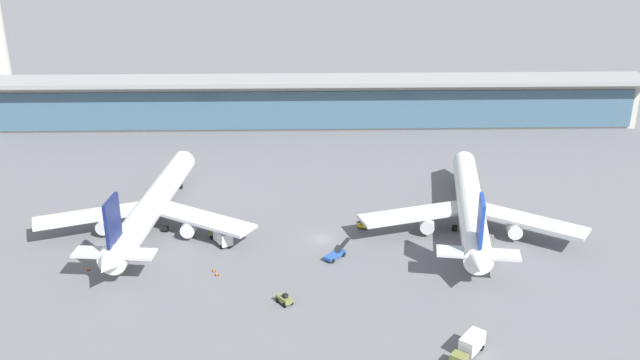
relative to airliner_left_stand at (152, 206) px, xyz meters
The scene contains 12 objects.
ground_plane 35.69m from the airliner_left_stand, ahead, with size 1200.00×1200.00×0.00m, color slate.
airliner_left_stand is the anchor object (origin of this frame).
airliner_centre_stand 65.56m from the airliner_left_stand, ahead, with size 45.19×59.36×15.84m.
service_truck_near_nose_yellow 44.23m from the airliner_left_stand, ahead, with size 3.97×6.77×2.70m.
service_truck_under_wing_olive 16.87m from the airliner_left_stand, 26.01° to the right, with size 5.67×7.46×3.10m.
service_truck_by_tail_olive 71.91m from the airliner_left_stand, 38.71° to the right, with size 6.38×7.12×3.10m.
service_truck_on_taxiway_olive 41.14m from the airliner_left_stand, 46.99° to the right, with size 3.09×3.31×2.05m.
service_truck_at_far_stand_blue 40.04m from the airliner_left_stand, 20.48° to the right, with size 5.45×6.05×2.70m.
terminal_building 76.21m from the airliner_left_stand, 62.77° to the left, with size 193.37×12.80×15.20m.
safety_cone_alpha 24.10m from the airliner_left_stand, 51.82° to the right, with size 0.62×0.62×0.70m.
safety_cone_bravo 20.05m from the airliner_left_stand, 116.00° to the right, with size 0.62×0.62×0.70m.
safety_cone_charlie 25.68m from the airliner_left_stand, 52.55° to the right, with size 0.62×0.62×0.70m.
Camera 1 is at (-3.36, -126.91, 64.53)m, focal length 39.54 mm.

